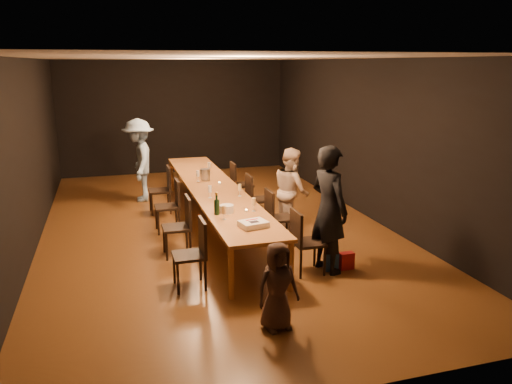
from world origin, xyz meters
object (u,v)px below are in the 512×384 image
object	(u,v)px
chair_left_2	(167,206)
child	(278,286)
champagne_bottle	(217,203)
chair_left_3	(160,190)
woman_tan	(291,190)
chair_left_0	(189,255)
chair_right_1	(280,217)
chair_left_1	(176,227)
woman_birthday	(329,209)
chair_right_3	(242,184)
table	(214,190)
chair_right_0	(308,242)
ice_bucket	(205,174)
chair_right_2	(259,199)
birthday_cake	(253,224)
plate_stack	(227,209)
man_blue	(139,160)

from	to	relation	value
chair_left_2	child	size ratio (longest dim) A/B	0.91
champagne_bottle	chair_left_2	bearing A→B (deg)	108.30
chair_left_3	woman_tan	xyz separation A→B (m)	(2.10, -1.83, 0.29)
chair_left_2	chair_left_0	bearing A→B (deg)	-180.00
woman_tan	chair_right_1	bearing A→B (deg)	144.54
chair_left_2	woman_tan	size ratio (longest dim) A/B	0.62
chair_left_1	woman_birthday	distance (m)	2.37
chair_right_3	child	xyz separation A→B (m)	(-0.93, -4.94, 0.04)
chair_left_3	woman_birthday	world-z (taller)	woman_birthday
table	champagne_bottle	world-z (taller)	champagne_bottle
chair_right_0	ice_bucket	distance (m)	3.18
chair_right_2	chair_left_3	distance (m)	2.08
birthday_cake	ice_bucket	xyz separation A→B (m)	(-0.08, 2.99, 0.06)
chair_right_1	chair_left_3	size ratio (longest dim) A/B	1.00
woman_tan	plate_stack	bearing A→B (deg)	124.68
chair_right_1	woman_birthday	size ratio (longest dim) A/B	0.51
chair_right_1	chair_left_1	bearing A→B (deg)	-90.00
plate_stack	chair_right_0	bearing A→B (deg)	-38.82
woman_tan	chair_left_0	bearing A→B (deg)	129.95
chair_right_2	birthday_cake	xyz separation A→B (m)	(-0.80, -2.36, 0.33)
chair_right_1	chair_left_0	size ratio (longest dim) A/B	1.00
table	man_blue	size ratio (longest dim) A/B	3.37
woman_birthday	champagne_bottle	distance (m)	1.63
woman_tan	man_blue	distance (m)	3.75
chair_left_1	chair_right_0	bearing A→B (deg)	-125.22
chair_right_2	ice_bucket	world-z (taller)	ice_bucket
chair_right_0	chair_right_1	size ratio (longest dim) A/B	1.00
chair_right_0	woman_birthday	size ratio (longest dim) A/B	0.51
child	chair_left_1	bearing A→B (deg)	98.76
chair_left_0	champagne_bottle	size ratio (longest dim) A/B	2.76
woman_birthday	champagne_bottle	size ratio (longest dim) A/B	5.44
chair_right_0	man_blue	world-z (taller)	man_blue
chair_right_1	table	bearing A→B (deg)	-144.69
chair_left_2	chair_left_3	size ratio (longest dim) A/B	1.00
chair_right_2	birthday_cake	size ratio (longest dim) A/B	2.27
chair_left_0	chair_left_1	size ratio (longest dim) A/B	1.00
chair_right_2	plate_stack	xyz separation A→B (m)	(-0.99, -1.60, 0.34)
chair_right_2	man_blue	distance (m)	3.03
man_blue	chair_left_1	bearing A→B (deg)	7.32
chair_right_3	ice_bucket	distance (m)	1.12
table	chair_left_0	world-z (taller)	chair_left_0
child	champagne_bottle	bearing A→B (deg)	88.03
chair_right_2	chair_left_1	bearing A→B (deg)	-54.78
table	chair_right_0	bearing A→B (deg)	-70.50
woman_tan	plate_stack	size ratio (longest dim) A/B	7.25
chair_left_3	child	distance (m)	5.00
chair_left_3	child	size ratio (longest dim) A/B	0.91
chair_left_0	woman_tan	bearing A→B (deg)	-49.95
chair_left_2	chair_right_2	bearing A→B (deg)	-90.00
chair_right_3	chair_left_0	size ratio (longest dim) A/B	1.00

